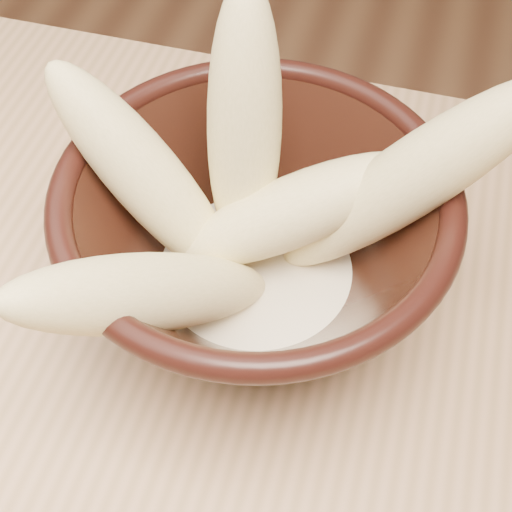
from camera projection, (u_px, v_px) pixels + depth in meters
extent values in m
cylinder|color=black|center=(256.00, 305.00, 0.48)|extent=(0.10, 0.10, 0.01)
cylinder|color=black|center=(256.00, 285.00, 0.46)|extent=(0.10, 0.10, 0.01)
torus|color=black|center=(256.00, 194.00, 0.39)|extent=(0.23, 0.23, 0.02)
cylinder|color=beige|center=(256.00, 275.00, 0.45)|extent=(0.13, 0.13, 0.02)
ellipsoid|color=#D2C27C|center=(244.00, 131.00, 0.40)|extent=(0.06, 0.09, 0.18)
ellipsoid|color=#D2C27C|center=(147.00, 177.00, 0.41)|extent=(0.15, 0.07, 0.15)
ellipsoid|color=#D2C27C|center=(405.00, 182.00, 0.39)|extent=(0.16, 0.08, 0.18)
ellipsoid|color=#D2C27C|center=(295.00, 211.00, 0.41)|extent=(0.16, 0.11, 0.09)
ellipsoid|color=#D2C27C|center=(152.00, 292.00, 0.37)|extent=(0.14, 0.16, 0.14)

